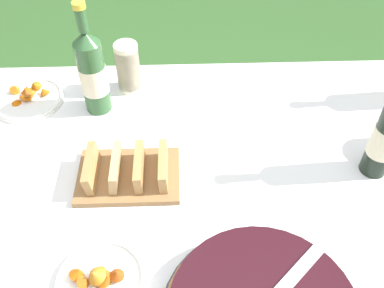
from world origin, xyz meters
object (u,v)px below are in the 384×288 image
object	(u,v)px
snack_plate_left	(100,280)
bread_board	(128,172)
snack_plate_near	(29,98)
cup_stack	(128,68)
cider_bottle_green	(92,72)

from	to	relation	value
snack_plate_left	bread_board	world-z (taller)	bread_board
snack_plate_left	bread_board	distance (m)	0.29
snack_plate_near	cup_stack	bearing A→B (deg)	9.29
cup_stack	snack_plate_near	distance (m)	0.32
cup_stack	bread_board	bearing A→B (deg)	-86.91
snack_plate_left	cider_bottle_green	bearing A→B (deg)	96.77
cider_bottle_green	bread_board	xyz separation A→B (m)	(0.11, -0.28, -0.11)
cider_bottle_green	snack_plate_left	bearing A→B (deg)	-83.23
snack_plate_near	bread_board	xyz separation A→B (m)	(0.33, -0.32, 0.01)
bread_board	cup_stack	bearing A→B (deg)	93.09
cider_bottle_green	bread_board	distance (m)	0.32
cup_stack	snack_plate_left	bearing A→B (deg)	-91.83
cider_bottle_green	snack_plate_near	distance (m)	0.25
cup_stack	cider_bottle_green	distance (m)	0.13
snack_plate_near	bread_board	bearing A→B (deg)	-44.21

